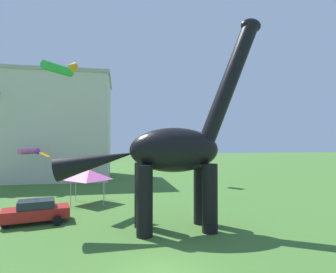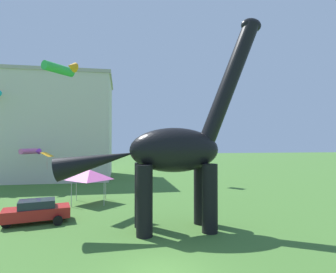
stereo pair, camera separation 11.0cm
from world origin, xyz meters
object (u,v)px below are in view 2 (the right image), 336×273
Objects in this scene: dinosaur_sculpture at (174,150)px; kite_near_high at (209,147)px; parked_sedan_left at (37,211)px; kite_trailing at (47,155)px; festival_canopy_tent at (90,175)px; kite_mid_center at (61,68)px; kite_far_right at (182,143)px; kite_apex at (31,151)px.

kite_near_high is (7.81, 16.14, -0.15)m from dinosaur_sculpture.
parked_sedan_left is 3.21× the size of kite_near_high.
dinosaur_sculpture reaches higher than kite_trailing.
kite_mid_center is (-2.49, -0.14, 9.52)m from festival_canopy_tent.
dinosaur_sculpture reaches higher than parked_sedan_left.
dinosaur_sculpture is 11.28× the size of kite_far_right.
kite_far_right is at bearing -51.18° from festival_canopy_tent.
dinosaur_sculpture is 7.30× the size of kite_trailing.
kite_far_right is 17.32m from kite_near_high.
kite_mid_center is at bearing -61.53° from kite_apex.
dinosaur_sculpture is at bearing -115.84° from kite_near_high.
kite_near_high is at bearing 4.23° from kite_trailing.
dinosaur_sculpture is at bearing -32.41° from parked_sedan_left.
festival_canopy_tent is 9.84m from kite_mid_center.
kite_mid_center is (-9.12, 8.11, 6.64)m from kite_far_right.
parked_sedan_left is 12.52m from kite_mid_center.
kite_far_right reaches higher than parked_sedan_left.
kite_far_right is 23.62m from kite_apex.
kite_far_right is at bearing 24.44° from dinosaur_sculpture.
kite_trailing is at bearing 129.44° from kite_far_right.
festival_canopy_tent is at bearing 128.82° from kite_far_right.
parked_sedan_left is at bearing -78.98° from kite_trailing.
kite_near_high is 0.74× the size of kite_trailing.
kite_apex reaches higher than kite_trailing.
kite_apex is at bearing 172.97° from kite_near_high.
dinosaur_sculpture is 4.39× the size of festival_canopy_tent.
festival_canopy_tent is at bearing 49.28° from parked_sedan_left.
kite_far_right is 0.65× the size of kite_trailing.
kite_mid_center reaches higher than festival_canopy_tent.
kite_near_high is at bearing 54.68° from dinosaur_sculpture.
parked_sedan_left is 12.36m from kite_trailing.
kite_near_high is 19.42m from kite_mid_center.
parked_sedan_left is 6.53m from festival_canopy_tent.
kite_apex is at bearing 118.47° from kite_mid_center.
kite_apex is 14.05m from kite_mid_center.
kite_trailing is (-2.27, 11.68, 3.33)m from parked_sedan_left.
kite_apex is 1.78× the size of kite_near_high.
festival_canopy_tent reaches higher than parked_sedan_left.
dinosaur_sculpture is 17.93m from kite_near_high.
kite_apex is (-14.73, 18.44, -1.05)m from kite_far_right.
kite_far_right is 13.90m from kite_mid_center.
kite_trailing is at bearing 87.50° from parked_sedan_left.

